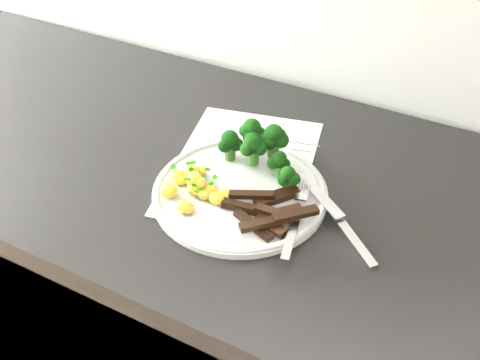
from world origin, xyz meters
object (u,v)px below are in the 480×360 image
(plate, at_px, (240,191))
(fork, at_px, (296,219))
(beef_strips, at_px, (268,211))
(recipe_paper, at_px, (243,165))
(counter, at_px, (261,348))
(broccoli, at_px, (260,145))
(potatoes, at_px, (194,186))
(knife, at_px, (344,229))

(plate, xyz_separation_m, fork, (0.10, -0.03, 0.01))
(plate, xyz_separation_m, beef_strips, (0.06, -0.03, 0.01))
(recipe_paper, xyz_separation_m, beef_strips, (0.09, -0.10, 0.02))
(counter, height_order, broccoli, broccoli)
(counter, distance_m, beef_strips, 0.46)
(recipe_paper, relative_size, potatoes, 3.26)
(broccoli, height_order, beef_strips, broccoli)
(recipe_paper, xyz_separation_m, broccoli, (0.03, 0.00, 0.05))
(recipe_paper, bearing_deg, counter, -23.06)
(knife, bearing_deg, broccoli, 156.55)
(recipe_paper, height_order, fork, fork)
(recipe_paper, relative_size, knife, 2.08)
(broccoli, relative_size, potatoes, 1.42)
(potatoes, relative_size, fork, 0.59)
(potatoes, distance_m, fork, 0.16)
(broccoli, bearing_deg, beef_strips, -57.73)
(counter, relative_size, recipe_paper, 6.72)
(counter, bearing_deg, plate, -122.48)
(knife, bearing_deg, plate, 178.81)
(counter, relative_size, potatoes, 21.89)
(recipe_paper, distance_m, broccoli, 0.05)
(recipe_paper, bearing_deg, broccoli, 9.13)
(potatoes, relative_size, beef_strips, 0.78)
(recipe_paper, relative_size, plate, 1.30)
(plate, height_order, beef_strips, beef_strips)
(plate, bearing_deg, broccoli, 91.19)
(recipe_paper, height_order, broccoli, broccoli)
(broccoli, bearing_deg, potatoes, -118.37)
(counter, relative_size, fork, 13.02)
(counter, xyz_separation_m, knife, (0.14, -0.05, 0.45))
(recipe_paper, xyz_separation_m, fork, (0.13, -0.09, 0.02))
(plate, distance_m, broccoli, 0.08)
(counter, xyz_separation_m, potatoes, (-0.09, -0.08, 0.46))
(counter, distance_m, potatoes, 0.48)
(plate, bearing_deg, potatoes, -148.12)
(fork, bearing_deg, broccoli, 137.10)
(potatoes, height_order, fork, potatoes)
(counter, distance_m, knife, 0.47)
(broccoli, distance_m, fork, 0.15)
(fork, distance_m, knife, 0.07)
(counter, distance_m, broccoli, 0.49)
(counter, distance_m, fork, 0.47)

